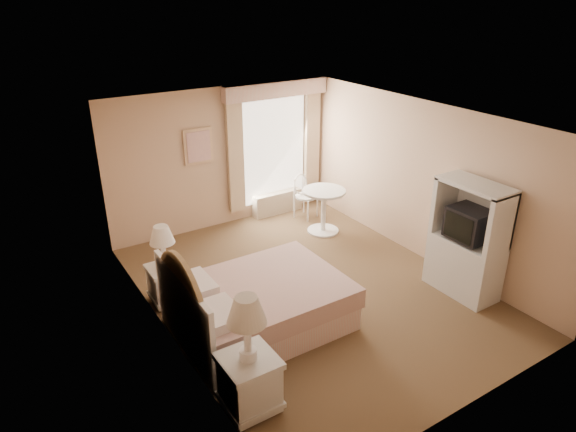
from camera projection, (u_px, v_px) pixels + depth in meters
room at (312, 211)px, 6.95m from camera, size 4.21×5.51×2.51m
window at (276, 145)px, 9.47m from camera, size 2.05×0.22×2.51m
framed_art at (198, 146)px, 8.69m from camera, size 0.52×0.04×0.62m
bed at (255, 305)px, 6.48m from camera, size 2.11×1.61×1.43m
nightstand_near at (249, 369)px, 5.17m from camera, size 0.55×0.55×1.34m
nightstand_far at (166, 274)px, 7.02m from camera, size 0.47×0.47×1.14m
round_table at (324, 204)px, 9.01m from camera, size 0.75×0.75×0.80m
cafe_chair at (304, 193)px, 9.63m from camera, size 0.52×0.52×0.84m
armoire at (466, 248)px, 7.15m from camera, size 0.50×1.00×1.66m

